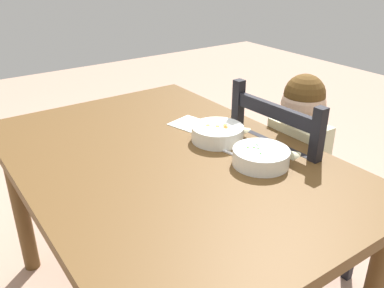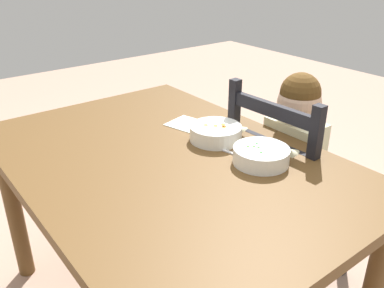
% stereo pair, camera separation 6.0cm
% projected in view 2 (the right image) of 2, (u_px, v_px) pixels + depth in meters
% --- Properties ---
extents(dining_table, '(1.37, 0.95, 0.73)m').
position_uv_depth(dining_table, '(167.00, 181.00, 1.46)').
color(dining_table, brown).
rests_on(dining_table, ground).
extents(dining_chair, '(0.44, 0.44, 0.92)m').
position_uv_depth(dining_chair, '(286.00, 192.00, 1.74)').
color(dining_chair, black).
rests_on(dining_chair, ground).
extents(child_figure, '(0.32, 0.31, 0.96)m').
position_uv_depth(child_figure, '(289.00, 153.00, 1.66)').
color(child_figure, beige).
rests_on(child_figure, ground).
extents(bowl_of_peas, '(0.19, 0.19, 0.06)m').
position_uv_depth(bowl_of_peas, '(261.00, 155.00, 1.36)').
color(bowl_of_peas, white).
rests_on(bowl_of_peas, dining_table).
extents(bowl_of_carrots, '(0.19, 0.19, 0.06)m').
position_uv_depth(bowl_of_carrots, '(216.00, 133.00, 1.53)').
color(bowl_of_carrots, white).
rests_on(bowl_of_carrots, dining_table).
extents(spoon, '(0.14, 0.05, 0.01)m').
position_uv_depth(spoon, '(221.00, 149.00, 1.46)').
color(spoon, silver).
rests_on(spoon, dining_table).
extents(paper_napkin, '(0.18, 0.17, 0.00)m').
position_uv_depth(paper_napkin, '(187.00, 124.00, 1.68)').
color(paper_napkin, white).
rests_on(paper_napkin, dining_table).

